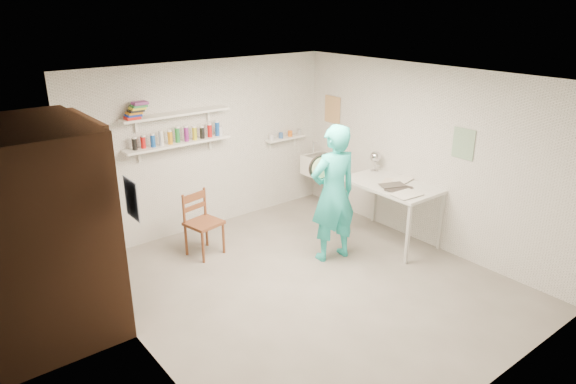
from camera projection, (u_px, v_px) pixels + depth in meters
floor at (309, 285)px, 6.05m from camera, size 4.00×4.50×0.02m
ceiling at (312, 78)px, 5.21m from camera, size 4.00×4.50×0.02m
wall_back at (207, 146)px, 7.29m from camera, size 4.00×0.02×2.40m
wall_front at (501, 268)px, 3.97m from camera, size 4.00×0.02×2.40m
wall_left at (135, 239)px, 4.46m from camera, size 0.02×4.50×2.40m
wall_right at (426, 157)px, 6.80m from camera, size 0.02×4.50×2.40m
doorway_recess at (99, 221)px, 5.32m from camera, size 0.02×0.90×2.00m
corridor_box at (24, 235)px, 4.89m from camera, size 1.40×1.50×2.10m
door_lintel at (87, 121)px, 4.96m from camera, size 0.06×1.05×0.10m
door_jamb_near at (119, 237)px, 4.96m from camera, size 0.06×0.10×2.00m
door_jamb_far at (85, 206)px, 5.69m from camera, size 0.06×0.10×2.00m
shelf_lower at (179, 144)px, 6.85m from camera, size 1.50×0.22×0.03m
shelf_upper at (176, 114)px, 6.71m from camera, size 1.50×0.22×0.03m
ledge_shelf at (286, 138)px, 8.04m from camera, size 0.70×0.14×0.03m
poster_left at (131, 199)px, 4.39m from camera, size 0.01×0.28×0.36m
poster_right_a at (332, 110)px, 7.98m from camera, size 0.01×0.34×0.42m
poster_right_b at (463, 144)px, 6.27m from camera, size 0.01×0.30×0.38m
belfast_sink at (324, 166)px, 8.07m from camera, size 0.48×0.60×0.30m
man at (333, 194)px, 6.39m from camera, size 0.71×0.52×1.77m
wall_clock at (320, 168)px, 6.43m from camera, size 0.32×0.09×0.32m
wooden_chair at (204, 223)px, 6.63m from camera, size 0.48×0.47×0.89m
work_table at (390, 212)px, 7.02m from camera, size 0.76×1.27×0.84m
desk_lamp at (376, 157)px, 7.29m from camera, size 0.16×0.16×0.16m
spray_cans at (178, 136)px, 6.82m from camera, size 1.34×0.06×0.17m
book_stack at (136, 111)px, 6.36m from camera, size 0.30×0.14×0.20m
ledge_pots at (286, 134)px, 8.02m from camera, size 0.48×0.07×0.09m
papers at (392, 183)px, 6.87m from camera, size 0.30×0.22×0.03m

